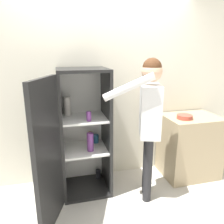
% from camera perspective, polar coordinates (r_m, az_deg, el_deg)
% --- Properties ---
extents(ground_plane, '(12.00, 12.00, 0.00)m').
position_cam_1_polar(ground_plane, '(2.71, 2.18, -25.73)').
color(ground_plane, beige).
extents(wall_back, '(7.00, 0.06, 2.55)m').
position_cam_1_polar(wall_back, '(3.04, -2.82, 5.76)').
color(wall_back, silver).
rests_on(wall_back, ground_plane).
extents(refrigerator, '(0.85, 1.15, 1.60)m').
position_cam_1_polar(refrigerator, '(2.71, -9.08, -6.13)').
color(refrigerator, black).
rests_on(refrigerator, ground_plane).
extents(person, '(0.75, 0.51, 1.72)m').
position_cam_1_polar(person, '(2.55, 9.68, 0.02)').
color(person, '#262628').
rests_on(person, ground_plane).
extents(counter, '(0.77, 0.60, 0.91)m').
position_cam_1_polar(counter, '(3.44, 19.54, -8.31)').
color(counter, tan).
rests_on(counter, ground_plane).
extents(bowl, '(0.21, 0.21, 0.06)m').
position_cam_1_polar(bowl, '(3.12, 18.44, -1.20)').
color(bowl, '#B24738').
rests_on(bowl, counter).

